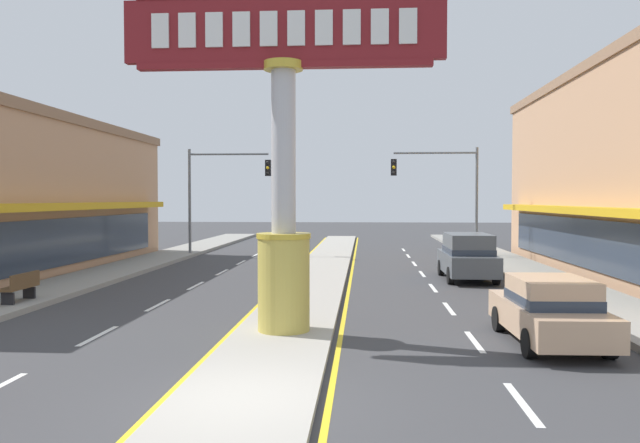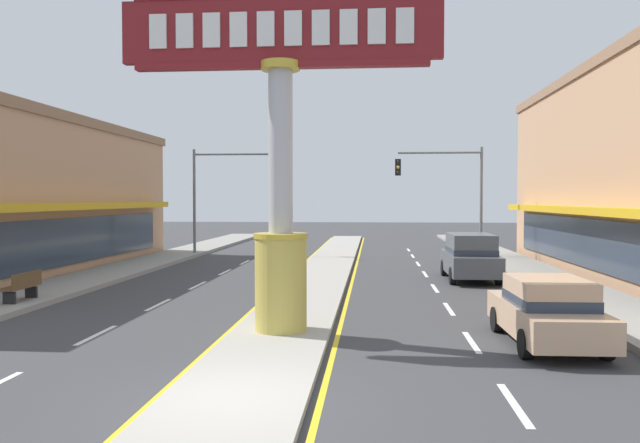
% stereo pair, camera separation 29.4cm
% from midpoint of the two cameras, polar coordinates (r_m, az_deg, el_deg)
% --- Properties ---
extents(ground_plane, '(160.00, 160.00, 0.00)m').
position_cam_midpoint_polar(ground_plane, '(10.56, -6.96, -16.19)').
color(ground_plane, '#3A3A3D').
extents(median_strip, '(2.37, 52.00, 0.14)m').
position_cam_midpoint_polar(median_strip, '(28.08, 0.63, -4.57)').
color(median_strip, '#A39E93').
rests_on(median_strip, ground).
extents(sidewalk_left, '(2.76, 60.00, 0.18)m').
position_cam_midpoint_polar(sidewalk_left, '(28.34, -18.57, -4.58)').
color(sidewalk_left, gray).
rests_on(sidewalk_left, ground).
extents(sidewalk_right, '(2.76, 60.00, 0.18)m').
position_cam_midpoint_polar(sidewalk_right, '(26.96, 20.19, -4.93)').
color(sidewalk_right, gray).
rests_on(sidewalk_right, ground).
extents(lane_markings, '(9.11, 52.00, 0.01)m').
position_cam_midpoint_polar(lane_markings, '(26.75, 0.42, -5.05)').
color(lane_markings, silver).
rests_on(lane_markings, ground).
extents(district_sign, '(7.66, 1.31, 8.07)m').
position_cam_midpoint_polar(district_sign, '(15.07, -3.04, 6.02)').
color(district_sign, gold).
rests_on(district_sign, median_strip).
extents(traffic_light_left_side, '(4.86, 0.46, 6.20)m').
position_cam_midpoint_polar(traffic_light_left_side, '(36.69, -8.51, 3.49)').
color(traffic_light_left_side, slate).
rests_on(traffic_light_left_side, ground).
extents(traffic_light_right_side, '(4.86, 0.46, 6.20)m').
position_cam_midpoint_polar(traffic_light_right_side, '(35.77, 11.90, 3.51)').
color(traffic_light_right_side, slate).
rests_on(traffic_light_right_side, ground).
extents(suv_far_right_lane, '(1.99, 4.61, 1.90)m').
position_cam_midpoint_polar(suv_far_right_lane, '(26.29, 13.79, -3.08)').
color(suv_far_right_lane, '#4C5156').
rests_on(suv_far_right_lane, ground).
extents(sedan_near_left_lane, '(1.93, 4.35, 1.53)m').
position_cam_midpoint_polar(sedan_near_left_lane, '(15.24, 20.47, -7.59)').
color(sedan_near_left_lane, tan).
rests_on(sedan_near_left_lane, ground).
extents(street_bench, '(0.48, 1.60, 0.88)m').
position_cam_midpoint_polar(street_bench, '(21.32, -25.06, -5.30)').
color(street_bench, brown).
rests_on(street_bench, sidewalk_left).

